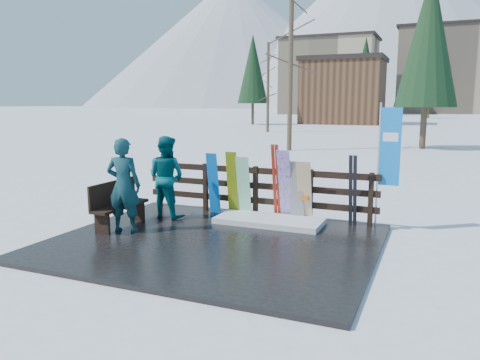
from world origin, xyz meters
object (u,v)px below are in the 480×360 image
at_px(snowboard_2, 233,184).
at_px(person_back, 166,177).
at_px(person_front, 124,185).
at_px(snowboard_5, 304,192).
at_px(snowboard_1, 244,187).
at_px(rental_flag, 387,151).
at_px(snowboard_0, 213,183).
at_px(snowboard_3, 285,185).
at_px(snowboard_4, 297,192).
at_px(bench, 117,203).

relative_size(snowboard_2, person_back, 0.81).
bearing_deg(person_front, snowboard_5, -158.87).
bearing_deg(snowboard_1, rental_flag, 5.00).
distance_m(snowboard_0, person_back, 1.13).
bearing_deg(person_front, rental_flag, -166.46).
relative_size(snowboard_1, snowboard_3, 0.86).
bearing_deg(snowboard_0, snowboard_5, 0.00).
bearing_deg(person_back, snowboard_4, -160.00).
distance_m(snowboard_0, person_front, 2.36).
distance_m(bench, snowboard_0, 2.30).
distance_m(snowboard_3, snowboard_5, 0.46).
bearing_deg(person_back, snowboard_3, -158.48).
bearing_deg(rental_flag, person_back, -167.71).
bearing_deg(snowboard_2, snowboard_4, -0.00).
height_order(snowboard_2, snowboard_3, snowboard_3).
bearing_deg(snowboard_1, snowboard_5, 0.00).
relative_size(bench, snowboard_4, 1.10).
height_order(bench, snowboard_1, snowboard_1).
distance_m(snowboard_1, snowboard_5, 1.43).
distance_m(snowboard_2, snowboard_3, 1.27).
bearing_deg(snowboard_5, snowboard_3, -180.00).
bearing_deg(snowboard_0, rental_flag, 4.00).
distance_m(snowboard_4, person_back, 2.97).
xyz_separation_m(bench, snowboard_4, (3.37, 1.87, 0.16)).
xyz_separation_m(snowboard_0, rental_flag, (3.86, 0.27, 0.88)).
bearing_deg(rental_flag, person_front, -153.31).
relative_size(bench, snowboard_1, 1.06).
bearing_deg(person_front, snowboard_1, -141.83).
xyz_separation_m(snowboard_5, person_back, (-3.02, -0.75, 0.25)).
bearing_deg(person_front, snowboard_4, -157.46).
relative_size(bench, rental_flag, 0.58).
xyz_separation_m(rental_flag, person_back, (-4.68, -1.02, -0.67)).
distance_m(snowboard_1, snowboard_4, 1.27).
bearing_deg(person_front, snowboard_3, -154.73).
bearing_deg(rental_flag, snowboard_3, -172.67).
bearing_deg(snowboard_0, snowboard_4, -0.00).
distance_m(rental_flag, person_front, 5.42).
distance_m(rental_flag, person_back, 4.83).
relative_size(bench, snowboard_5, 1.08).
bearing_deg(snowboard_3, rental_flag, 7.33).
bearing_deg(snowboard_5, person_back, -166.08).
xyz_separation_m(snowboard_3, snowboard_5, (0.44, 0.00, -0.11)).
xyz_separation_m(snowboard_3, rental_flag, (2.10, 0.27, 0.81)).
relative_size(rental_flag, person_front, 1.36).
height_order(bench, person_front, person_front).
bearing_deg(snowboard_4, snowboard_0, 180.00).
xyz_separation_m(snowboard_0, snowboard_5, (2.20, 0.00, -0.04)).
bearing_deg(person_back, snowboard_2, -144.99).
xyz_separation_m(snowboard_3, snowboard_4, (0.28, -0.00, -0.12)).
relative_size(snowboard_1, snowboard_5, 1.01).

